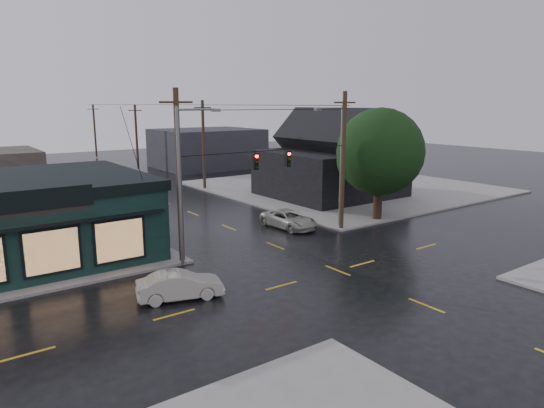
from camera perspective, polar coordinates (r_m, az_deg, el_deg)
ground_plane at (r=27.94m, az=7.73°, el=-7.76°), size 160.00×160.00×0.00m
sidewalk_ne at (r=55.41m, az=8.53°, el=2.04°), size 28.00×28.00×0.15m
pizza_shop at (r=32.77m, az=-29.26°, el=-1.62°), size 16.30×12.34×4.90m
ne_building at (r=49.25m, az=6.94°, el=6.05°), size 12.60×11.60×8.75m
corner_tree at (r=39.32m, az=12.59°, el=5.99°), size 6.91×6.91×8.86m
utility_pole_nw at (r=29.56m, az=-10.50°, el=-6.76°), size 2.00×0.32×10.15m
utility_pole_ne at (r=36.74m, az=8.12°, el=-3.01°), size 2.00×0.32×10.15m
utility_pole_far_a at (r=53.92m, az=-7.91°, el=1.71°), size 2.00×0.32×9.65m
utility_pole_far_b at (r=72.01m, az=-15.44°, el=3.90°), size 2.00×0.32×9.15m
utility_pole_far_c at (r=90.91m, az=-19.92°, el=5.17°), size 2.00×0.32×9.15m
span_signal_assembly at (r=31.62m, az=-0.01°, el=5.24°), size 13.00×0.48×1.23m
streetlight_nw at (r=28.84m, az=-10.44°, el=-7.23°), size 5.40×0.30×9.15m
streetlight_ne at (r=37.56m, az=7.93°, el=-2.68°), size 5.40×0.30×9.15m
bg_building_east at (r=72.87m, az=-7.68°, el=6.52°), size 14.00×12.00×5.60m
sedan_cream at (r=24.09m, az=-10.75°, el=-9.38°), size 4.36×2.56×1.36m
suv_silver at (r=36.76m, az=2.01°, el=-1.80°), size 2.54×5.00×1.35m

